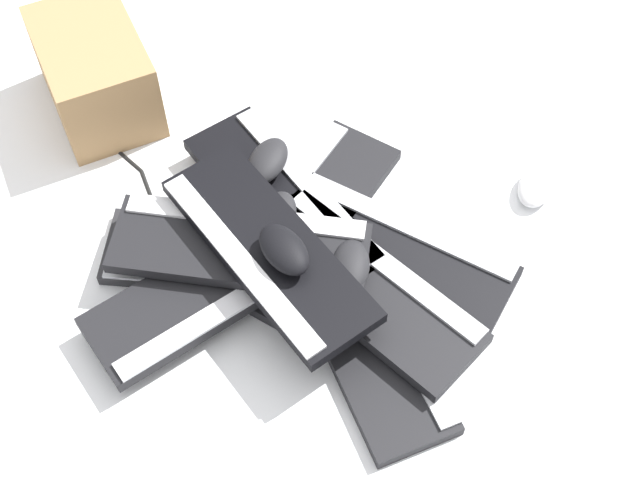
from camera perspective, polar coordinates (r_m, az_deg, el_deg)
The scene contains 17 objects.
ground_plane at distance 1.62m, azimuth 0.09°, elevation -0.12°, with size 3.20×3.20×0.00m, color white.
keyboard_0 at distance 1.51m, azimuth 2.96°, elevation -5.93°, with size 0.46×0.27×0.03m.
keyboard_1 at distance 1.60m, azimuth 4.73°, elevation -0.57°, with size 0.38×0.44×0.03m.
keyboard_2 at distance 1.63m, azimuth -0.90°, elevation 1.53°, with size 0.44×0.39×0.03m.
keyboard_3 at distance 1.59m, azimuth -5.89°, elevation -1.06°, with size 0.24×0.46×0.03m.
keyboard_4 at distance 1.52m, azimuth 2.83°, elevation -3.03°, with size 0.43×0.40×0.03m.
keyboard_5 at distance 1.62m, azimuth -2.40°, elevation 2.51°, with size 0.46×0.34×0.03m.
keyboard_6 at distance 1.53m, azimuth -6.89°, elevation -3.08°, with size 0.35×0.46×0.03m.
keyboard_7 at distance 1.53m, azimuth -5.12°, elevation -0.40°, with size 0.26×0.46×0.03m.
keyboard_8 at distance 1.49m, azimuth -3.37°, elevation -0.62°, with size 0.46×0.35×0.03m.
mouse_0 at distance 1.55m, azimuth -2.81°, elevation 1.49°, with size 0.11×0.07×0.04m, color black.
mouse_1 at distance 1.44m, azimuth -2.31°, elevation -0.62°, with size 0.11×0.07×0.04m, color black.
mouse_2 at distance 1.72m, azimuth 13.73°, elevation 3.45°, with size 0.11×0.07×0.04m, color silver.
mouse_3 at distance 1.63m, azimuth -3.39°, elevation 5.08°, with size 0.11×0.07×0.04m, color black.
mouse_4 at distance 1.50m, azimuth 1.93°, elevation -1.73°, with size 0.11×0.07×0.04m, color black.
cable_0 at distance 1.61m, azimuth -6.13°, elevation -0.92°, with size 0.64×0.44×0.01m.
cardboard_box at distance 1.82m, azimuth -14.18°, elevation 10.35°, with size 0.27×0.19×0.18m, color #9E774C.
Camera 1 is at (0.89, -0.10, 1.35)m, focal length 50.00 mm.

